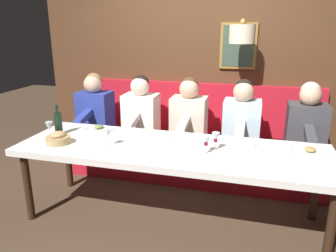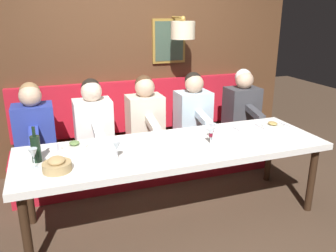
{
  "view_description": "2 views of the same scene",
  "coord_description": "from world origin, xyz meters",
  "px_view_note": "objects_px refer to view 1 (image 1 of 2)",
  "views": [
    {
      "loc": [
        -2.68,
        -0.69,
        1.8
      ],
      "look_at": [
        0.05,
        0.05,
        0.92
      ],
      "focal_mm": 35.03,
      "sensor_mm": 36.0,
      "label": 1
    },
    {
      "loc": [
        -2.76,
        1.05,
        1.91
      ],
      "look_at": [
        0.05,
        0.05,
        0.92
      ],
      "focal_mm": 37.06,
      "sensor_mm": 36.0,
      "label": 2
    }
  ],
  "objects_px": {
    "diner_middle": "(189,114)",
    "bread_bowl": "(58,139)",
    "wine_glass_3": "(206,141)",
    "wine_glass_0": "(216,138)",
    "wine_bottle": "(58,123)",
    "diner_nearest": "(307,122)",
    "wine_glass_1": "(108,134)",
    "diner_farthest": "(95,108)",
    "wine_glass_2": "(49,127)",
    "diner_near": "(242,118)",
    "diner_far": "(141,111)",
    "dining_table": "(172,153)"
  },
  "relations": [
    {
      "from": "diner_farthest",
      "to": "wine_glass_1",
      "type": "relative_size",
      "value": 4.82
    },
    {
      "from": "diner_near",
      "to": "wine_glass_2",
      "type": "xyz_separation_m",
      "value": [
        -0.95,
        1.77,
        0.04
      ]
    },
    {
      "from": "diner_farthest",
      "to": "diner_nearest",
      "type": "bearing_deg",
      "value": -90.0
    },
    {
      "from": "diner_far",
      "to": "wine_glass_2",
      "type": "height_order",
      "value": "diner_far"
    },
    {
      "from": "diner_far",
      "to": "diner_farthest",
      "type": "xyz_separation_m",
      "value": [
        0.0,
        0.6,
        0.0
      ]
    },
    {
      "from": "wine_glass_0",
      "to": "wine_glass_2",
      "type": "relative_size",
      "value": 1.0
    },
    {
      "from": "diner_far",
      "to": "wine_bottle",
      "type": "xyz_separation_m",
      "value": [
        -0.83,
        0.57,
        0.04
      ]
    },
    {
      "from": "wine_glass_2",
      "to": "wine_glass_3",
      "type": "height_order",
      "value": "same"
    },
    {
      "from": "diner_nearest",
      "to": "wine_glass_1",
      "type": "bearing_deg",
      "value": 119.35
    },
    {
      "from": "diner_nearest",
      "to": "wine_glass_0",
      "type": "bearing_deg",
      "value": 135.34
    },
    {
      "from": "diner_nearest",
      "to": "diner_middle",
      "type": "distance_m",
      "value": 1.26
    },
    {
      "from": "wine_glass_0",
      "to": "bread_bowl",
      "type": "bearing_deg",
      "value": 98.25
    },
    {
      "from": "diner_farthest",
      "to": "wine_glass_0",
      "type": "distance_m",
      "value": 1.82
    },
    {
      "from": "dining_table",
      "to": "diner_farthest",
      "type": "distance_m",
      "value": 1.51
    },
    {
      "from": "dining_table",
      "to": "diner_near",
      "type": "bearing_deg",
      "value": -32.8
    },
    {
      "from": "wine_bottle",
      "to": "diner_near",
      "type": "bearing_deg",
      "value": -64.74
    },
    {
      "from": "wine_glass_1",
      "to": "dining_table",
      "type": "bearing_deg",
      "value": -77.07
    },
    {
      "from": "dining_table",
      "to": "diner_farthest",
      "type": "xyz_separation_m",
      "value": [
        0.88,
        1.21,
        0.14
      ]
    },
    {
      "from": "diner_nearest",
      "to": "wine_glass_1",
      "type": "height_order",
      "value": "diner_nearest"
    },
    {
      "from": "wine_glass_2",
      "to": "wine_glass_3",
      "type": "xyz_separation_m",
      "value": [
        -0.01,
        -1.52,
        -0.0
      ]
    },
    {
      "from": "dining_table",
      "to": "wine_glass_1",
      "type": "relative_size",
      "value": 17.16
    },
    {
      "from": "dining_table",
      "to": "diner_far",
      "type": "height_order",
      "value": "diner_far"
    },
    {
      "from": "diner_nearest",
      "to": "dining_table",
      "type": "bearing_deg",
      "value": 125.49
    },
    {
      "from": "dining_table",
      "to": "wine_glass_2",
      "type": "xyz_separation_m",
      "value": [
        -0.07,
        1.2,
        0.18
      ]
    },
    {
      "from": "dining_table",
      "to": "wine_bottle",
      "type": "height_order",
      "value": "wine_bottle"
    },
    {
      "from": "dining_table",
      "to": "wine_glass_3",
      "type": "bearing_deg",
      "value": -104.6
    },
    {
      "from": "wine_glass_0",
      "to": "wine_glass_2",
      "type": "distance_m",
      "value": 1.59
    },
    {
      "from": "wine_glass_0",
      "to": "diner_far",
      "type": "bearing_deg",
      "value": 49.28
    },
    {
      "from": "diner_near",
      "to": "wine_glass_1",
      "type": "distance_m",
      "value": 1.52
    },
    {
      "from": "diner_near",
      "to": "diner_middle",
      "type": "height_order",
      "value": "same"
    },
    {
      "from": "bread_bowl",
      "to": "wine_glass_0",
      "type": "bearing_deg",
      "value": -81.75
    },
    {
      "from": "wine_glass_2",
      "to": "bread_bowl",
      "type": "relative_size",
      "value": 0.75
    },
    {
      "from": "diner_far",
      "to": "bread_bowl",
      "type": "xyz_separation_m",
      "value": [
        -1.07,
        0.43,
        -0.03
      ]
    },
    {
      "from": "dining_table",
      "to": "wine_glass_3",
      "type": "height_order",
      "value": "wine_glass_3"
    },
    {
      "from": "diner_middle",
      "to": "diner_farthest",
      "type": "xyz_separation_m",
      "value": [
        0.0,
        1.19,
        0.0
      ]
    },
    {
      "from": "dining_table",
      "to": "diner_nearest",
      "type": "relative_size",
      "value": 3.56
    },
    {
      "from": "dining_table",
      "to": "wine_glass_2",
      "type": "height_order",
      "value": "wine_glass_2"
    },
    {
      "from": "dining_table",
      "to": "wine_bottle",
      "type": "distance_m",
      "value": 1.2
    },
    {
      "from": "diner_nearest",
      "to": "diner_far",
      "type": "bearing_deg",
      "value": 90.0
    },
    {
      "from": "diner_farthest",
      "to": "wine_glass_1",
      "type": "distance_m",
      "value": 1.2
    },
    {
      "from": "diner_middle",
      "to": "diner_farthest",
      "type": "relative_size",
      "value": 1.0
    },
    {
      "from": "wine_glass_1",
      "to": "wine_glass_0",
      "type": "bearing_deg",
      "value": -80.92
    },
    {
      "from": "wine_glass_0",
      "to": "wine_bottle",
      "type": "distance_m",
      "value": 1.57
    },
    {
      "from": "wine_glass_1",
      "to": "wine_glass_3",
      "type": "relative_size",
      "value": 1.0
    },
    {
      "from": "diner_far",
      "to": "wine_glass_1",
      "type": "height_order",
      "value": "diner_far"
    },
    {
      "from": "diner_near",
      "to": "wine_glass_0",
      "type": "bearing_deg",
      "value": 168.15
    },
    {
      "from": "diner_middle",
      "to": "bread_bowl",
      "type": "bearing_deg",
      "value": 136.48
    },
    {
      "from": "wine_glass_0",
      "to": "bread_bowl",
      "type": "xyz_separation_m",
      "value": [
        -0.21,
        1.43,
        -0.07
      ]
    },
    {
      "from": "wine_glass_3",
      "to": "bread_bowl",
      "type": "relative_size",
      "value": 0.75
    },
    {
      "from": "diner_nearest",
      "to": "diner_middle",
      "type": "xyz_separation_m",
      "value": [
        0.0,
        1.26,
        0.0
      ]
    }
  ]
}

